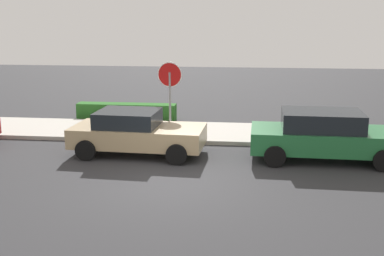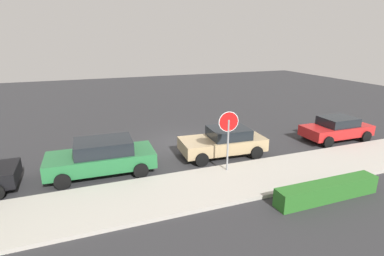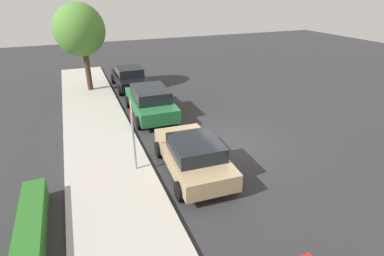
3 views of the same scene
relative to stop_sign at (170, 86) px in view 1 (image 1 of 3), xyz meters
name	(u,v)px [view 1 (image 1 of 3)]	position (x,y,z in m)	size (l,w,h in m)	color
ground_plane	(169,182)	(0.67, -4.48, -1.94)	(60.00, 60.00, 0.00)	#2D2D30
sidewalk_curb	(192,132)	(0.67, 0.94, -1.87)	(32.00, 3.04, 0.14)	#B2ADA3
stop_sign	(170,86)	(0.00, 0.00, 0.00)	(0.87, 0.13, 2.78)	gray
parked_car_tan	(136,132)	(-0.80, -1.94, -1.22)	(4.27, 2.25, 1.41)	tan
parked_car_green	(324,135)	(5.08, -1.92, -1.16)	(4.58, 2.22, 1.53)	#236B38
front_yard_hedge	(127,111)	(-2.42, 3.28, -1.60)	(4.26, 0.65, 0.68)	#286623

